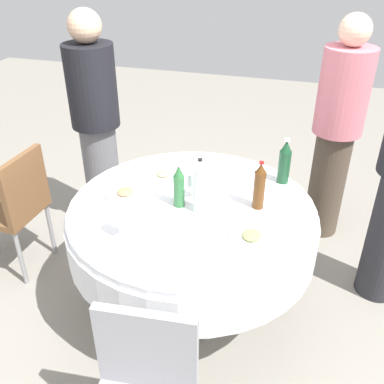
{
  "coord_description": "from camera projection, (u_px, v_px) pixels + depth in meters",
  "views": [
    {
      "loc": [
        -1.95,
        -0.57,
        2.06
      ],
      "look_at": [
        0.0,
        0.0,
        0.83
      ],
      "focal_mm": 41.05,
      "sensor_mm": 36.0,
      "label": 1
    }
  ],
  "objects": [
    {
      "name": "ground_plane",
      "position": [
        192.0,
        303.0,
        2.8
      ],
      "size": [
        10.0,
        10.0,
        0.0
      ],
      "primitive_type": "plane",
      "color": "gray"
    },
    {
      "name": "dining_table",
      "position": [
        192.0,
        228.0,
        2.5
      ],
      "size": [
        1.39,
        1.39,
        0.74
      ],
      "color": "white",
      "rests_on": "ground_plane"
    },
    {
      "name": "bottle_clear_south",
      "position": [
        200.0,
        187.0,
        2.31
      ],
      "size": [
        0.07,
        0.07,
        0.32
      ],
      "color": "silver",
      "rests_on": "dining_table"
    },
    {
      "name": "bottle_green_far",
      "position": [
        179.0,
        186.0,
        2.36
      ],
      "size": [
        0.06,
        0.06,
        0.26
      ],
      "color": "#2D6B38",
      "rests_on": "dining_table"
    },
    {
      "name": "bottle_brown_north",
      "position": [
        259.0,
        186.0,
        2.34
      ],
      "size": [
        0.06,
        0.06,
        0.28
      ],
      "color": "#593314",
      "rests_on": "dining_table"
    },
    {
      "name": "bottle_dark_green_east",
      "position": [
        285.0,
        162.0,
        2.58
      ],
      "size": [
        0.07,
        0.07,
        0.28
      ],
      "color": "#194728",
      "rests_on": "dining_table"
    },
    {
      "name": "wine_glass_east",
      "position": [
        119.0,
        218.0,
        2.14
      ],
      "size": [
        0.07,
        0.07,
        0.14
      ],
      "color": "white",
      "rests_on": "dining_table"
    },
    {
      "name": "wine_glass_inner",
      "position": [
        194.0,
        180.0,
        2.44
      ],
      "size": [
        0.07,
        0.07,
        0.16
      ],
      "color": "white",
      "rests_on": "dining_table"
    },
    {
      "name": "plate_rear",
      "position": [
        125.0,
        194.0,
        2.51
      ],
      "size": [
        0.23,
        0.23,
        0.04
      ],
      "color": "white",
      "rests_on": "dining_table"
    },
    {
      "name": "plate_outer",
      "position": [
        164.0,
        175.0,
        2.69
      ],
      "size": [
        0.2,
        0.2,
        0.04
      ],
      "color": "white",
      "rests_on": "dining_table"
    },
    {
      "name": "plate_right",
      "position": [
        252.0,
        237.0,
        2.15
      ],
      "size": [
        0.24,
        0.24,
        0.04
      ],
      "color": "white",
      "rests_on": "dining_table"
    },
    {
      "name": "fork_far",
      "position": [
        229.0,
        166.0,
        2.83
      ],
      "size": [
        0.1,
        0.17,
        0.0
      ],
      "primitive_type": "cube",
      "rotation": [
        0.0,
        0.0,
        2.07
      ],
      "color": "silver",
      "rests_on": "dining_table"
    },
    {
      "name": "fork_north",
      "position": [
        198.0,
        235.0,
        2.18
      ],
      "size": [
        0.15,
        0.12,
        0.0
      ],
      "primitive_type": "cube",
      "rotation": [
        0.0,
        0.0,
        3.77
      ],
      "color": "silver",
      "rests_on": "dining_table"
    },
    {
      "name": "knife_east",
      "position": [
        216.0,
        187.0,
        2.59
      ],
      "size": [
        0.06,
        0.18,
        0.0
      ],
      "primitive_type": "cube",
      "rotation": [
        0.0,
        0.0,
        1.3
      ],
      "color": "silver",
      "rests_on": "dining_table"
    },
    {
      "name": "person_far",
      "position": [
        96.0,
        124.0,
        3.12
      ],
      "size": [
        0.34,
        0.34,
        1.63
      ],
      "rotation": [
        0.0,
        0.0,
        -0.63
      ],
      "color": "slate",
      "rests_on": "ground_plane"
    },
    {
      "name": "person_north",
      "position": [
        337.0,
        130.0,
        3.07
      ],
      "size": [
        0.34,
        0.34,
        1.62
      ],
      "rotation": [
        0.0,
        0.0,
        4.1
      ],
      "color": "#4C3F33",
      "rests_on": "ground_plane"
    },
    {
      "name": "chair_west",
      "position": [
        16.0,
        203.0,
        2.86
      ],
      "size": [
        0.41,
        0.41,
        0.87
      ],
      "rotation": [
        0.0,
        0.0,
        -0.03
      ],
      "color": "brown",
      "rests_on": "ground_plane"
    }
  ]
}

